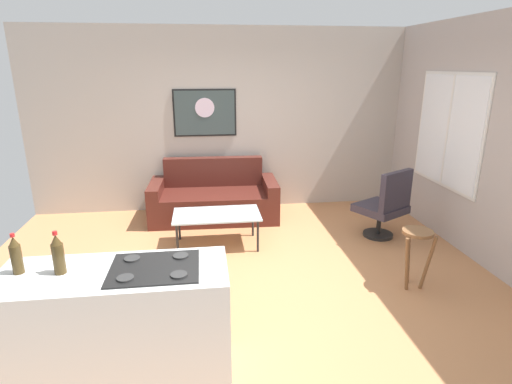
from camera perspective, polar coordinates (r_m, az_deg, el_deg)
The scene contains 12 objects.
ground at distance 4.65m, azimuth 0.46°, elevation -11.86°, with size 6.40×6.40×0.04m, color #BB7B4E.
back_wall at distance 6.53m, azimuth -2.49°, elevation 9.82°, with size 6.40×0.05×2.80m, color #B1A79D.
right_wall at distance 5.44m, azimuth 28.76°, elevation 6.23°, with size 0.05×6.40×2.80m, color #AFA5A1.
couch at distance 6.26m, azimuth -5.83°, elevation -1.06°, with size 1.91×0.93×0.87m.
coffee_table at distance 5.25m, azimuth -5.47°, elevation -3.35°, with size 1.10×0.61×0.43m.
armchair at distance 5.69m, azimuth 17.55°, elevation -1.74°, with size 0.77×0.76×0.95m.
bar_stool at distance 4.53m, azimuth 21.36°, elevation -6.75°, with size 0.36×0.35×0.64m.
kitchen_counter at distance 3.21m, azimuth -18.41°, elevation -17.55°, with size 1.54×0.61×0.93m.
soda_bottle at distance 3.16m, azimuth -30.34°, elevation -7.61°, with size 0.07×0.07×0.28m.
soda_bottle_2 at distance 3.03m, azimuth -25.76°, elevation -7.82°, with size 0.08×0.08×0.30m.
wall_painting at distance 6.44m, azimuth -7.10°, elevation 10.85°, with size 0.96×0.03×0.71m.
window at distance 5.90m, azimuth 25.13°, elevation 7.70°, with size 0.03×1.43×1.47m.
Camera 1 is at (-0.56, -4.02, 2.24)m, focal length 28.83 mm.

